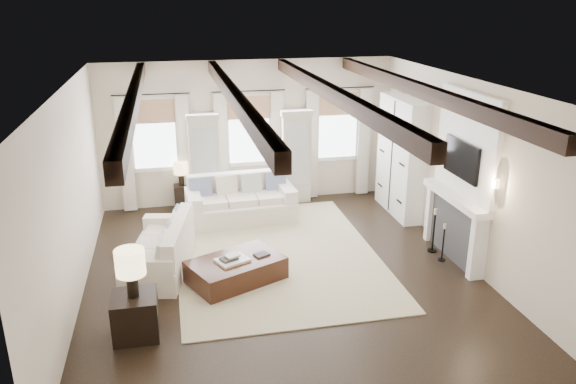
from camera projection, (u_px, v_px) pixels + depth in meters
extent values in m
plane|color=black|center=(283.00, 274.00, 9.56)|extent=(7.50, 7.50, 0.00)
cube|color=beige|center=(249.00, 133.00, 12.49)|extent=(6.50, 0.04, 3.20)
cube|color=beige|center=(358.00, 303.00, 5.57)|extent=(6.50, 0.04, 3.20)
cube|color=beige|center=(70.00, 200.00, 8.38)|extent=(0.04, 7.50, 3.20)
cube|color=beige|center=(467.00, 173.00, 9.68)|extent=(0.04, 7.50, 3.20)
cube|color=white|center=(282.00, 86.00, 8.50)|extent=(6.50, 7.50, 0.04)
cube|color=black|center=(133.00, 99.00, 8.10)|extent=(0.16, 7.40, 0.22)
cube|color=black|center=(233.00, 95.00, 8.39)|extent=(0.16, 7.40, 0.22)
cube|color=black|center=(330.00, 92.00, 8.69)|extent=(0.16, 7.40, 0.22)
cube|color=black|center=(417.00, 89.00, 8.98)|extent=(0.16, 7.40, 0.22)
cube|color=white|center=(154.00, 135.00, 12.04)|extent=(0.90, 0.03, 1.45)
cube|color=tan|center=(152.00, 112.00, 11.81)|extent=(0.94, 0.04, 0.50)
cube|color=silver|center=(126.00, 155.00, 11.95)|extent=(0.28, 0.08, 2.50)
cube|color=silver|center=(185.00, 152.00, 12.19)|extent=(0.28, 0.08, 2.50)
cylinder|color=black|center=(151.00, 94.00, 11.64)|extent=(1.60, 0.02, 0.02)
cube|color=white|center=(249.00, 131.00, 12.45)|extent=(0.90, 0.03, 1.45)
cube|color=tan|center=(249.00, 108.00, 12.21)|extent=(0.94, 0.04, 0.50)
cube|color=silver|center=(222.00, 150.00, 12.36)|extent=(0.28, 0.08, 2.50)
cube|color=silver|center=(277.00, 147.00, 12.60)|extent=(0.28, 0.08, 2.50)
cylinder|color=black|center=(249.00, 91.00, 12.05)|extent=(1.60, 0.02, 0.02)
cube|color=white|center=(337.00, 127.00, 12.85)|extent=(0.90, 0.03, 1.45)
cube|color=tan|center=(339.00, 104.00, 12.62)|extent=(0.94, 0.04, 0.50)
cube|color=silver|center=(312.00, 145.00, 12.76)|extent=(0.28, 0.08, 2.50)
cube|color=silver|center=(364.00, 142.00, 13.01)|extent=(0.28, 0.08, 2.50)
cylinder|color=black|center=(340.00, 88.00, 12.45)|extent=(1.60, 0.02, 0.02)
cube|color=beige|center=(204.00, 164.00, 12.28)|extent=(0.64, 0.38, 2.00)
cube|color=#B2B7BA|center=(205.00, 160.00, 12.05)|extent=(0.48, 0.02, 1.40)
cube|color=beige|center=(202.00, 116.00, 11.93)|extent=(0.70, 0.42, 0.12)
cube|color=beige|center=(295.00, 159.00, 12.69)|extent=(0.64, 0.38, 2.00)
cube|color=#B2B7BA|center=(298.00, 155.00, 12.45)|extent=(0.48, 0.02, 1.40)
cube|color=beige|center=(296.00, 112.00, 12.34)|extent=(0.70, 0.42, 0.12)
cube|color=#2D2D30|center=(456.00, 229.00, 10.01)|extent=(0.18, 1.50, 1.10)
cube|color=black|center=(454.00, 237.00, 10.05)|extent=(0.10, 0.90, 0.70)
cube|color=white|center=(478.00, 248.00, 9.24)|extent=(0.26, 0.14, 1.10)
cube|color=white|center=(433.00, 213.00, 10.76)|extent=(0.26, 0.14, 1.10)
cube|color=white|center=(456.00, 197.00, 9.79)|extent=(0.32, 1.90, 0.12)
cube|color=white|center=(467.00, 145.00, 9.50)|extent=(0.10, 1.90, 1.80)
cube|color=black|center=(462.00, 159.00, 9.57)|extent=(0.07, 1.10, 0.64)
cylinder|color=#FFD899|center=(496.00, 184.00, 8.64)|extent=(0.10, 0.10, 0.14)
cube|color=silver|center=(401.00, 157.00, 11.92)|extent=(0.40, 1.70, 2.50)
cube|color=black|center=(391.00, 157.00, 11.88)|extent=(0.01, 0.02, 2.40)
cube|color=#BAB292|center=(276.00, 255.00, 10.26)|extent=(3.59, 4.94, 0.02)
cube|color=white|center=(241.00, 211.00, 11.77)|extent=(2.27, 1.11, 0.42)
cube|color=white|center=(237.00, 184.00, 11.96)|extent=(2.13, 0.33, 0.53)
cube|color=white|center=(193.00, 200.00, 11.41)|extent=(0.32, 0.97, 0.28)
cube|color=white|center=(286.00, 192.00, 11.89)|extent=(0.32, 0.97, 0.28)
cube|color=white|center=(212.00, 202.00, 11.47)|extent=(0.62, 0.66, 0.15)
cube|color=white|center=(241.00, 199.00, 11.62)|extent=(0.62, 0.66, 0.15)
cube|color=white|center=(270.00, 197.00, 11.77)|extent=(0.62, 0.66, 0.15)
cube|color=slate|center=(201.00, 188.00, 11.59)|extent=(0.46, 0.25, 0.46)
cube|color=silver|center=(226.00, 186.00, 11.72)|extent=(0.46, 0.25, 0.46)
cube|color=silver|center=(251.00, 184.00, 11.85)|extent=(0.46, 0.25, 0.46)
cube|color=slate|center=(275.00, 182.00, 11.98)|extent=(0.46, 0.25, 0.46)
cube|color=white|center=(160.00, 259.00, 9.67)|extent=(1.31, 2.18, 0.39)
cube|color=white|center=(179.00, 236.00, 9.53)|extent=(0.59, 1.94, 0.48)
cube|color=white|center=(168.00, 222.00, 10.41)|extent=(0.91, 0.42, 0.25)
cube|color=white|center=(146.00, 266.00, 8.72)|extent=(0.91, 0.42, 0.25)
cube|color=white|center=(162.00, 232.00, 10.11)|extent=(0.68, 0.65, 0.14)
cube|color=white|center=(156.00, 245.00, 9.58)|extent=(0.68, 0.65, 0.14)
cube|color=white|center=(148.00, 260.00, 9.05)|extent=(0.68, 0.65, 0.14)
cube|color=slate|center=(176.00, 218.00, 10.21)|extent=(0.29, 0.44, 0.42)
cube|color=silver|center=(173.00, 224.00, 9.93)|extent=(0.29, 0.44, 0.42)
cube|color=silver|center=(170.00, 231.00, 9.66)|extent=(0.29, 0.44, 0.42)
cube|color=slate|center=(167.00, 238.00, 9.38)|extent=(0.29, 0.44, 0.42)
cube|color=silver|center=(164.00, 245.00, 9.11)|extent=(0.29, 0.44, 0.42)
cube|color=silver|center=(160.00, 253.00, 8.83)|extent=(0.29, 0.44, 0.42)
cube|color=black|center=(236.00, 270.00, 9.28)|extent=(1.74, 1.47, 0.39)
cube|color=white|center=(232.00, 260.00, 9.15)|extent=(0.61, 0.55, 0.04)
cube|color=#262628|center=(229.00, 259.00, 9.11)|extent=(0.32, 0.29, 0.04)
cube|color=beige|center=(232.00, 256.00, 9.13)|extent=(0.27, 0.25, 0.03)
cube|color=#262628|center=(262.00, 254.00, 9.36)|extent=(0.29, 0.26, 0.03)
cube|color=black|center=(136.00, 316.00, 7.75)|extent=(0.61, 0.61, 0.61)
cylinder|color=black|center=(132.00, 285.00, 7.59)|extent=(0.16, 0.16, 0.34)
cylinder|color=#F9D89E|center=(130.00, 262.00, 7.48)|extent=(0.40, 0.40, 0.36)
cube|color=black|center=(183.00, 196.00, 12.48)|extent=(0.35, 0.35, 0.53)
cylinder|color=black|center=(181.00, 179.00, 12.35)|extent=(0.12, 0.12, 0.26)
cylinder|color=#F9D89E|center=(181.00, 168.00, 12.26)|extent=(0.32, 0.32, 0.28)
cylinder|color=black|center=(442.00, 260.00, 10.07)|extent=(0.14, 0.14, 0.02)
cylinder|color=black|center=(443.00, 244.00, 9.97)|extent=(0.03, 0.03, 0.62)
cylinder|color=beige|center=(445.00, 226.00, 9.85)|extent=(0.05, 0.05, 0.09)
cylinder|color=black|center=(432.00, 251.00, 10.42)|extent=(0.17, 0.17, 0.02)
cylinder|color=black|center=(434.00, 233.00, 10.30)|extent=(0.03, 0.03, 0.75)
cylinder|color=beige|center=(436.00, 212.00, 10.16)|extent=(0.06, 0.06, 0.11)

